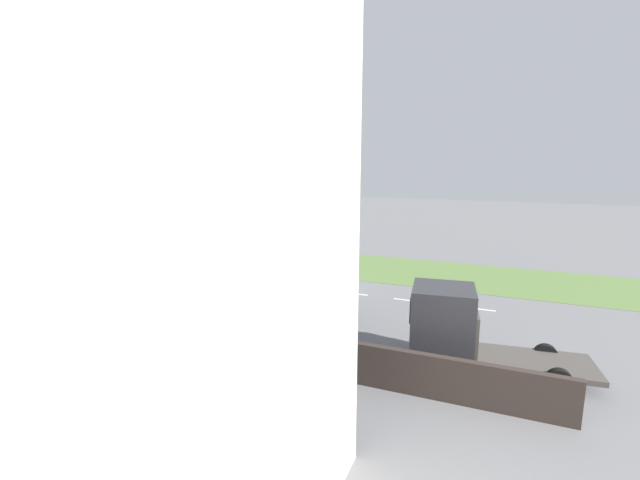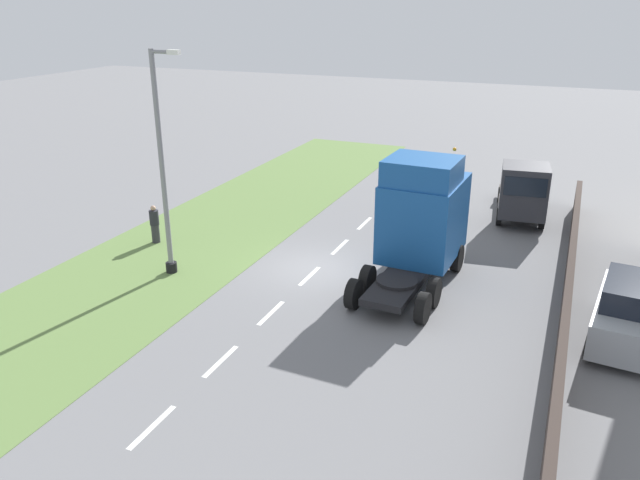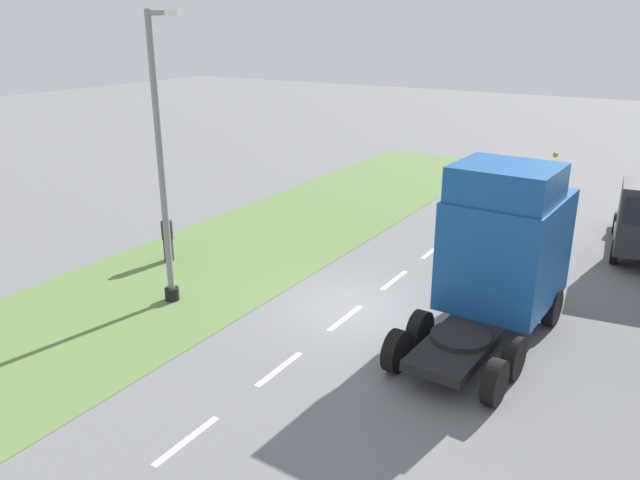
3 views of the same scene
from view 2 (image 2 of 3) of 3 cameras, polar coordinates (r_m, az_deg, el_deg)
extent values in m
plane|color=slate|center=(24.09, -0.30, -2.68)|extent=(120.00, 120.00, 0.00)
cube|color=#607F42|center=(26.82, -12.19, -0.60)|extent=(7.00, 44.00, 0.01)
cube|color=white|center=(16.39, -15.09, -16.17)|extent=(0.16, 1.80, 0.00)
cube|color=white|center=(18.51, -9.07, -10.89)|extent=(0.16, 1.80, 0.00)
cube|color=white|center=(20.91, -4.50, -6.67)|extent=(0.16, 1.80, 0.00)
cube|color=white|center=(23.50, -0.97, -3.32)|extent=(0.16, 1.80, 0.00)
cube|color=white|center=(26.22, 1.83, -0.63)|extent=(0.16, 1.80, 0.00)
cube|color=white|center=(29.05, 4.09, 1.53)|extent=(0.16, 1.80, 0.00)
cube|color=white|center=(31.94, 5.95, 3.31)|extent=(0.16, 1.80, 0.00)
cube|color=#382D28|center=(22.20, 21.68, -4.48)|extent=(0.25, 24.00, 1.39)
cube|color=black|center=(22.59, 8.19, -2.75)|extent=(1.70, 6.35, 0.24)
cube|color=#195199|center=(23.29, 9.44, 2.05)|extent=(2.74, 3.57, 2.87)
cube|color=black|center=(25.11, 10.49, 1.87)|extent=(2.20, 0.16, 1.61)
cube|color=black|center=(24.73, 10.68, 4.64)|extent=(2.33, 0.16, 0.92)
cube|color=#195199|center=(22.27, 9.35, 6.24)|extent=(2.55, 2.36, 0.90)
sphere|color=orange|center=(23.44, 12.20, 8.11)|extent=(0.14, 0.14, 0.14)
cylinder|color=black|center=(21.28, 7.07, -3.72)|extent=(1.48, 1.48, 0.12)
cylinder|color=black|center=(24.91, 7.09, -0.72)|extent=(0.37, 1.05, 1.04)
cylinder|color=black|center=(24.35, 12.42, -1.61)|extent=(0.37, 1.05, 1.04)
cylinder|color=black|center=(22.04, 4.35, -3.63)|extent=(0.37, 1.05, 1.04)
cylinder|color=black|center=(21.40, 10.34, -4.73)|extent=(0.37, 1.05, 1.04)
cylinder|color=black|center=(20.98, 3.10, -4.95)|extent=(0.37, 1.05, 1.04)
cylinder|color=black|center=(20.31, 9.38, -6.15)|extent=(0.37, 1.05, 1.04)
cube|color=#333338|center=(29.45, 18.13, 4.32)|extent=(2.25, 2.31, 2.30)
cube|color=black|center=(28.30, 18.27, 4.62)|extent=(1.77, 0.25, 0.83)
cube|color=#4C4742|center=(32.65, 17.79, 3.69)|extent=(2.46, 4.08, 0.18)
cube|color=#4C4742|center=(30.59, 18.02, 4.27)|extent=(2.02, 0.34, 1.61)
cylinder|color=black|center=(29.89, 19.62, 1.70)|extent=(0.33, 0.82, 0.80)
cylinder|color=black|center=(29.81, 16.06, 2.06)|extent=(0.33, 0.82, 0.80)
cylinder|color=black|center=(33.30, 19.36, 3.67)|extent=(0.33, 0.82, 0.80)
cylinder|color=black|center=(33.22, 16.16, 4.00)|extent=(0.33, 0.82, 0.80)
cube|color=#9EA3A8|center=(21.04, 26.24, -6.34)|extent=(2.23, 4.63, 1.06)
cube|color=black|center=(20.58, 26.62, -4.27)|extent=(1.75, 2.61, 0.71)
cylinder|color=black|center=(22.58, 24.26, -5.52)|extent=(0.27, 0.66, 0.64)
cylinder|color=black|center=(19.98, 23.35, -8.89)|extent=(0.27, 0.66, 0.64)
cylinder|color=black|center=(24.42, -13.42, -2.44)|extent=(0.42, 0.42, 0.40)
cylinder|color=gray|center=(23.17, -14.23, 6.43)|extent=(0.19, 0.19, 8.20)
cylinder|color=gray|center=(22.26, -14.22, 16.34)|extent=(0.90, 0.13, 0.13)
cube|color=silver|center=(22.00, -13.23, 16.37)|extent=(0.44, 0.20, 0.16)
cylinder|color=#333338|center=(27.47, -14.79, 0.57)|extent=(0.34, 0.34, 0.80)
cylinder|color=#26262D|center=(27.23, -14.93, 1.99)|extent=(0.39, 0.39, 0.64)
sphere|color=tan|center=(27.10, -15.02, 2.84)|extent=(0.22, 0.22, 0.22)
camera|label=1|loc=(32.47, 46.76, 10.20)|focal=24.00mm
camera|label=3|loc=(6.10, 13.42, 2.75)|focal=35.00mm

